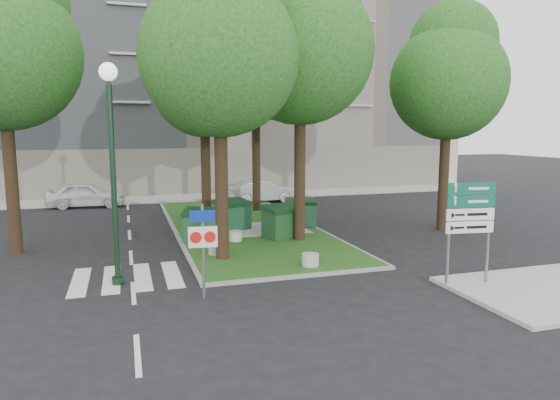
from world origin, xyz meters
name	(u,v)px	position (x,y,z in m)	size (l,w,h in m)	color
ground	(287,278)	(0.00, 0.00, 0.00)	(120.00, 120.00, 0.00)	black
median_island	(243,227)	(0.50, 8.00, 0.06)	(6.00, 16.00, 0.12)	#144313
median_kerb	(243,227)	(0.50, 8.00, 0.05)	(6.30, 16.30, 0.10)	gray
sidewalk_corner	(549,291)	(6.50, -3.50, 0.06)	(5.00, 4.00, 0.12)	#999993
building_sidewalk	(199,197)	(0.00, 18.50, 0.06)	(42.00, 3.00, 0.12)	#999993
zebra_crossing	(157,275)	(-3.75, 1.50, 0.01)	(5.00, 3.00, 0.01)	silver
apartment_building	(183,83)	(0.00, 26.00, 8.00)	(41.00, 12.00, 16.00)	#B8B08A
tree_median_near_left	(221,41)	(-1.41, 2.56, 7.32)	(5.20, 5.20, 10.53)	black
tree_median_near_right	(302,37)	(2.09, 4.56, 7.99)	(5.60, 5.60, 11.46)	black
tree_median_mid	(206,74)	(-0.91, 9.06, 6.98)	(4.80, 4.80, 9.99)	black
tree_median_far	(257,55)	(2.29, 12.06, 8.32)	(5.80, 5.80, 11.93)	black
tree_street_left	(4,38)	(-8.41, 6.06, 7.65)	(5.40, 5.40, 11.00)	black
tree_street_right	(450,71)	(9.09, 5.06, 6.98)	(5.00, 5.00, 10.06)	black
dumpster_a	(202,225)	(-1.77, 5.40, 0.74)	(1.65, 1.41, 1.30)	#0F3919
dumpster_b	(232,215)	(-0.17, 7.20, 0.77)	(1.75, 1.54, 1.36)	#123F25
dumpster_c	(282,222)	(1.43, 5.00, 0.77)	(1.72, 1.47, 1.36)	black
dumpster_d	(301,212)	(3.00, 7.16, 0.73)	(1.53, 1.21, 1.27)	#144328
bollard_left	(217,248)	(-1.59, 3.15, 0.34)	(0.60, 0.60, 0.43)	gray
bollard_right	(310,260)	(1.03, 0.72, 0.32)	(0.55, 0.55, 0.39)	#A9A8A3
bollard_mid	(235,236)	(-0.52, 5.00, 0.31)	(0.54, 0.54, 0.39)	#AEAFA9
litter_bin	(298,215)	(3.20, 8.12, 0.45)	(0.38, 0.38, 0.66)	gold
street_lamp	(112,148)	(-4.91, 0.94, 3.98)	(0.50, 0.50, 6.33)	black
traffic_sign_pole	(203,239)	(-2.69, -1.02, 1.64)	(0.77, 0.12, 2.55)	slate
directional_sign	(470,217)	(4.70, -2.28, 2.05)	(1.44, 0.27, 2.90)	slate
car_white	(86,195)	(-6.75, 16.65, 0.73)	(1.73, 4.30, 1.47)	silver
car_silver	(263,191)	(3.50, 15.50, 0.69)	(1.47, 4.21, 1.39)	#A8ACB0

